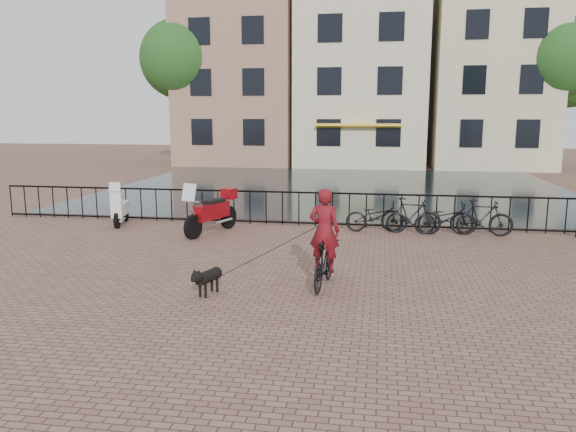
% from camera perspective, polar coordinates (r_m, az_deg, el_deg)
% --- Properties ---
extents(ground, '(100.00, 100.00, 0.00)m').
position_cam_1_polar(ground, '(9.18, -3.12, -10.74)').
color(ground, brown).
rests_on(ground, ground).
extents(canal_water, '(20.00, 20.00, 0.00)m').
position_cam_1_polar(canal_water, '(25.94, 5.19, 2.98)').
color(canal_water, black).
rests_on(canal_water, ground).
extents(railing, '(20.00, 0.05, 1.02)m').
position_cam_1_polar(railing, '(16.70, 2.81, 0.69)').
color(railing, black).
rests_on(railing, ground).
extents(canal_house_left, '(7.50, 9.00, 12.80)m').
position_cam_1_polar(canal_house_left, '(39.61, -4.46, 14.79)').
color(canal_house_left, '#946E56').
rests_on(canal_house_left, ground).
extents(canal_house_mid, '(8.00, 9.50, 11.80)m').
position_cam_1_polar(canal_house_mid, '(38.47, 7.57, 14.12)').
color(canal_house_mid, beige).
rests_on(canal_house_mid, ground).
extents(canal_house_right, '(7.00, 9.00, 13.30)m').
position_cam_1_polar(canal_house_right, '(39.07, 19.80, 14.66)').
color(canal_house_right, beige).
rests_on(canal_house_right, ground).
extents(tree_far_left, '(5.04, 5.04, 9.27)m').
position_cam_1_polar(tree_far_left, '(37.79, -10.95, 15.36)').
color(tree_far_left, black).
rests_on(tree_far_left, ground).
extents(tree_far_right, '(4.76, 4.76, 8.76)m').
position_cam_1_polar(tree_far_right, '(36.90, 26.13, 14.05)').
color(tree_far_right, black).
rests_on(tree_far_right, ground).
extents(cyclist, '(0.76, 1.69, 2.25)m').
position_cam_1_polar(cyclist, '(10.72, 3.69, -2.86)').
color(cyclist, black).
rests_on(cyclist, ground).
extents(dog, '(0.51, 0.87, 0.56)m').
position_cam_1_polar(dog, '(10.53, -8.08, -6.45)').
color(dog, black).
rests_on(dog, ground).
extents(motorcycle, '(1.20, 2.19, 1.53)m').
position_cam_1_polar(motorcycle, '(15.74, -7.81, 0.98)').
color(motorcycle, maroon).
rests_on(motorcycle, ground).
extents(scooter, '(0.77, 1.55, 1.39)m').
position_cam_1_polar(scooter, '(17.63, -16.64, 1.40)').
color(scooter, silver).
rests_on(scooter, ground).
extents(parked_bike_0, '(1.73, 0.65, 0.90)m').
position_cam_1_polar(parked_bike_0, '(16.01, 8.97, -0.04)').
color(parked_bike_0, black).
rests_on(parked_bike_0, ground).
extents(parked_bike_1, '(1.72, 0.74, 1.00)m').
position_cam_1_polar(parked_bike_1, '(16.03, 12.37, 0.03)').
color(parked_bike_1, black).
rests_on(parked_bike_1, ground).
extents(parked_bike_2, '(1.77, 0.78, 0.90)m').
position_cam_1_polar(parked_bike_2, '(16.12, 15.73, -0.24)').
color(parked_bike_2, black).
rests_on(parked_bike_2, ground).
extents(parked_bike_3, '(1.70, 0.60, 1.00)m').
position_cam_1_polar(parked_bike_3, '(16.24, 19.07, -0.16)').
color(parked_bike_3, black).
rests_on(parked_bike_3, ground).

